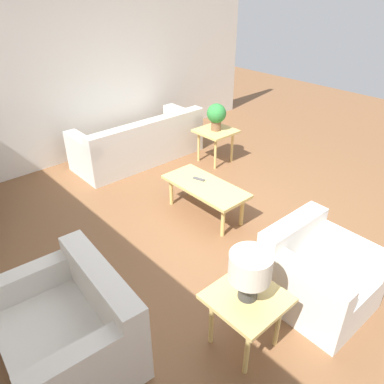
{
  "coord_description": "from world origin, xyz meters",
  "views": [
    {
      "loc": [
        -2.61,
        2.73,
        2.76
      ],
      "look_at": [
        0.16,
        0.23,
        0.55
      ],
      "focal_mm": 35.0,
      "sensor_mm": 36.0,
      "label": 1
    }
  ],
  "objects_px": {
    "armchair": "(315,275)",
    "side_table_plant": "(216,135)",
    "potted_plant": "(216,115)",
    "sofa": "(140,144)",
    "side_table_lamp": "(246,304)",
    "table_lamp": "(250,270)",
    "coffee_table": "(205,188)",
    "loveseat": "(71,330)"
  },
  "relations": [
    {
      "from": "armchair",
      "to": "side_table_plant",
      "type": "distance_m",
      "value": 3.18
    },
    {
      "from": "side_table_plant",
      "to": "potted_plant",
      "type": "distance_m",
      "value": 0.33
    },
    {
      "from": "sofa",
      "to": "side_table_plant",
      "type": "height_order",
      "value": "sofa"
    },
    {
      "from": "side_table_lamp",
      "to": "table_lamp",
      "type": "xyz_separation_m",
      "value": [
        -0.0,
        0.0,
        0.36
      ]
    },
    {
      "from": "sofa",
      "to": "side_table_lamp",
      "type": "xyz_separation_m",
      "value": [
        -3.57,
        1.47,
        0.18
      ]
    },
    {
      "from": "coffee_table",
      "to": "table_lamp",
      "type": "xyz_separation_m",
      "value": [
        -1.65,
        1.14,
        0.44
      ]
    },
    {
      "from": "armchair",
      "to": "potted_plant",
      "type": "relative_size",
      "value": 2.12
    },
    {
      "from": "side_table_plant",
      "to": "table_lamp",
      "type": "height_order",
      "value": "table_lamp"
    },
    {
      "from": "loveseat",
      "to": "side_table_plant",
      "type": "relative_size",
      "value": 2.12
    },
    {
      "from": "loveseat",
      "to": "side_table_plant",
      "type": "distance_m",
      "value": 3.93
    },
    {
      "from": "loveseat",
      "to": "coffee_table",
      "type": "relative_size",
      "value": 1.06
    },
    {
      "from": "armchair",
      "to": "potted_plant",
      "type": "xyz_separation_m",
      "value": [
        2.8,
        -1.5,
        0.5
      ]
    },
    {
      "from": "loveseat",
      "to": "potted_plant",
      "type": "distance_m",
      "value": 3.96
    },
    {
      "from": "coffee_table",
      "to": "side_table_plant",
      "type": "relative_size",
      "value": 2.0
    },
    {
      "from": "sofa",
      "to": "loveseat",
      "type": "height_order",
      "value": "loveseat"
    },
    {
      "from": "side_table_lamp",
      "to": "coffee_table",
      "type": "bearing_deg",
      "value": -34.45
    },
    {
      "from": "side_table_plant",
      "to": "potted_plant",
      "type": "relative_size",
      "value": 1.32
    },
    {
      "from": "side_table_plant",
      "to": "table_lamp",
      "type": "relative_size",
      "value": 1.35
    },
    {
      "from": "armchair",
      "to": "sofa",
      "type": "bearing_deg",
      "value": 81.84
    },
    {
      "from": "coffee_table",
      "to": "side_table_lamp",
      "type": "xyz_separation_m",
      "value": [
        -1.65,
        1.14,
        0.09
      ]
    },
    {
      "from": "sofa",
      "to": "potted_plant",
      "type": "relative_size",
      "value": 4.99
    },
    {
      "from": "coffee_table",
      "to": "sofa",
      "type": "bearing_deg",
      "value": -9.91
    },
    {
      "from": "armchair",
      "to": "potted_plant",
      "type": "height_order",
      "value": "potted_plant"
    },
    {
      "from": "sofa",
      "to": "coffee_table",
      "type": "bearing_deg",
      "value": 80.6
    },
    {
      "from": "side_table_lamp",
      "to": "table_lamp",
      "type": "bearing_deg",
      "value": 143.13
    },
    {
      "from": "loveseat",
      "to": "side_table_lamp",
      "type": "xyz_separation_m",
      "value": [
        -0.86,
        -1.11,
        0.17
      ]
    },
    {
      "from": "loveseat",
      "to": "side_table_lamp",
      "type": "height_order",
      "value": "loveseat"
    },
    {
      "from": "loveseat",
      "to": "coffee_table",
      "type": "height_order",
      "value": "loveseat"
    },
    {
      "from": "coffee_table",
      "to": "table_lamp",
      "type": "height_order",
      "value": "table_lamp"
    },
    {
      "from": "loveseat",
      "to": "potted_plant",
      "type": "relative_size",
      "value": 2.81
    },
    {
      "from": "table_lamp",
      "to": "sofa",
      "type": "bearing_deg",
      "value": -22.39
    },
    {
      "from": "armchair",
      "to": "table_lamp",
      "type": "distance_m",
      "value": 1.01
    },
    {
      "from": "armchair",
      "to": "coffee_table",
      "type": "relative_size",
      "value": 0.8
    },
    {
      "from": "sofa",
      "to": "side_table_lamp",
      "type": "height_order",
      "value": "sofa"
    },
    {
      "from": "armchair",
      "to": "table_lamp",
      "type": "height_order",
      "value": "table_lamp"
    },
    {
      "from": "coffee_table",
      "to": "side_table_plant",
      "type": "xyz_separation_m",
      "value": [
        1.03,
        -1.23,
        0.09
      ]
    },
    {
      "from": "sofa",
      "to": "table_lamp",
      "type": "distance_m",
      "value": 3.89
    },
    {
      "from": "armchair",
      "to": "side_table_plant",
      "type": "xyz_separation_m",
      "value": [
        2.8,
        -1.5,
        0.16
      ]
    },
    {
      "from": "loveseat",
      "to": "potted_plant",
      "type": "bearing_deg",
      "value": 122.02
    },
    {
      "from": "potted_plant",
      "to": "loveseat",
      "type": "bearing_deg",
      "value": 117.78
    },
    {
      "from": "coffee_table",
      "to": "potted_plant",
      "type": "height_order",
      "value": "potted_plant"
    },
    {
      "from": "loveseat",
      "to": "potted_plant",
      "type": "xyz_separation_m",
      "value": [
        1.83,
        -3.47,
        0.51
      ]
    }
  ]
}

